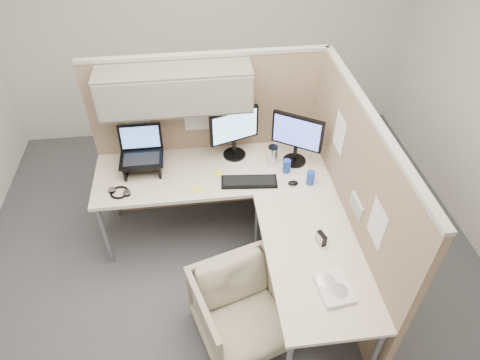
{
  "coord_description": "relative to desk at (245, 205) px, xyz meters",
  "views": [
    {
      "loc": [
        -0.22,
        -2.26,
        3.1
      ],
      "look_at": [
        0.1,
        0.25,
        0.85
      ],
      "focal_mm": 32.0,
      "sensor_mm": 36.0,
      "label": 1
    }
  ],
  "objects": [
    {
      "name": "desk_clock",
      "position": [
        0.48,
        -0.48,
        0.09
      ],
      "size": [
        0.06,
        0.09,
        0.09
      ],
      "rotation": [
        0.0,
        0.0,
        -1.27
      ],
      "color": "black",
      "rests_on": "desk"
    },
    {
      "name": "office_chair",
      "position": [
        -0.1,
        -0.69,
        -0.35
      ],
      "size": [
        0.8,
        0.77,
        0.67
      ],
      "primitive_type": "imported",
      "rotation": [
        0.0,
        0.0,
        0.29
      ],
      "color": "#C1B59A",
      "rests_on": "ground"
    },
    {
      "name": "monitor_left",
      "position": [
        -0.02,
        0.6,
        0.32
      ],
      "size": [
        0.43,
        0.2,
        0.47
      ],
      "rotation": [
        0.0,
        0.0,
        0.32
      ],
      "color": "black",
      "rests_on": "desk"
    },
    {
      "name": "monitor_right",
      "position": [
        0.5,
        0.44,
        0.32
      ],
      "size": [
        0.39,
        0.27,
        0.47
      ],
      "rotation": [
        0.0,
        0.0,
        -0.57
      ],
      "color": "black",
      "rests_on": "desk"
    },
    {
      "name": "travel_mug",
      "position": [
        0.3,
        0.45,
        0.13
      ],
      "size": [
        0.08,
        0.08,
        0.18
      ],
      "color": "silver",
      "rests_on": "desk"
    },
    {
      "name": "partition_right",
      "position": [
        0.78,
        -0.19,
        0.13
      ],
      "size": [
        0.07,
        2.03,
        1.63
      ],
      "color": "#997C64",
      "rests_on": "ground"
    },
    {
      "name": "mouse",
      "position": [
        0.42,
        0.15,
        0.06
      ],
      "size": [
        0.09,
        0.06,
        0.03
      ],
      "primitive_type": "ellipsoid",
      "rotation": [
        0.0,
        0.0,
        -0.03
      ],
      "color": "black",
      "rests_on": "desk"
    },
    {
      "name": "sticky_note_d",
      "position": [
        -0.18,
        0.36,
        0.05
      ],
      "size": [
        0.1,
        0.1,
        0.01
      ],
      "primitive_type": "cube",
      "rotation": [
        0.0,
        0.0,
        -0.31
      ],
      "color": "#DAE63C",
      "rests_on": "desk"
    },
    {
      "name": "soda_can_green",
      "position": [
        0.56,
        0.15,
        0.1
      ],
      "size": [
        0.07,
        0.07,
        0.12
      ],
      "primitive_type": "cylinder",
      "color": "#1E3FA5",
      "rests_on": "desk"
    },
    {
      "name": "paper_stack",
      "position": [
        0.46,
        -0.88,
        0.06
      ],
      "size": [
        0.24,
        0.28,
        0.03
      ],
      "rotation": [
        0.0,
        0.0,
        0.11
      ],
      "color": "white",
      "rests_on": "desk"
    },
    {
      "name": "ground",
      "position": [
        -0.12,
        -0.13,
        -0.69
      ],
      "size": [
        4.5,
        4.5,
        0.0
      ],
      "primitive_type": "plane",
      "color": "#444349",
      "rests_on": "ground"
    },
    {
      "name": "desk",
      "position": [
        0.0,
        0.0,
        0.0
      ],
      "size": [
        2.0,
        1.98,
        0.73
      ],
      "color": "beige",
      "rests_on": "ground"
    },
    {
      "name": "sticky_note_a",
      "position": [
        -0.37,
        0.18,
        0.05
      ],
      "size": [
        0.1,
        0.1,
        0.01
      ],
      "primitive_type": "cube",
      "rotation": [
        0.0,
        0.0,
        0.33
      ],
      "color": "#DAE63C",
      "rests_on": "desk"
    },
    {
      "name": "soda_can_silver",
      "position": [
        0.4,
        0.32,
        0.1
      ],
      "size": [
        0.07,
        0.07,
        0.12
      ],
      "primitive_type": "cylinder",
      "color": "#1E3FA5",
      "rests_on": "desk"
    },
    {
      "name": "headphones",
      "position": [
        -0.99,
        0.22,
        0.06
      ],
      "size": [
        0.2,
        0.2,
        0.03
      ],
      "rotation": [
        0.0,
        0.0,
        -0.39
      ],
      "color": "black",
      "rests_on": "desk"
    },
    {
      "name": "laptop_station",
      "position": [
        -0.81,
        0.5,
        0.19
      ],
      "size": [
        0.36,
        0.31,
        0.37
      ],
      "color": "black",
      "rests_on": "desk"
    },
    {
      "name": "partition_back",
      "position": [
        -0.34,
        0.7,
        0.41
      ],
      "size": [
        2.0,
        0.36,
        1.63
      ],
      "color": "#997C64",
      "rests_on": "ground"
    },
    {
      "name": "keyboard",
      "position": [
        0.06,
        0.21,
        0.05
      ],
      "size": [
        0.47,
        0.2,
        0.02
      ],
      "primitive_type": "cube",
      "rotation": [
        0.0,
        0.0,
        -0.1
      ],
      "color": "black",
      "rests_on": "desk"
    }
  ]
}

